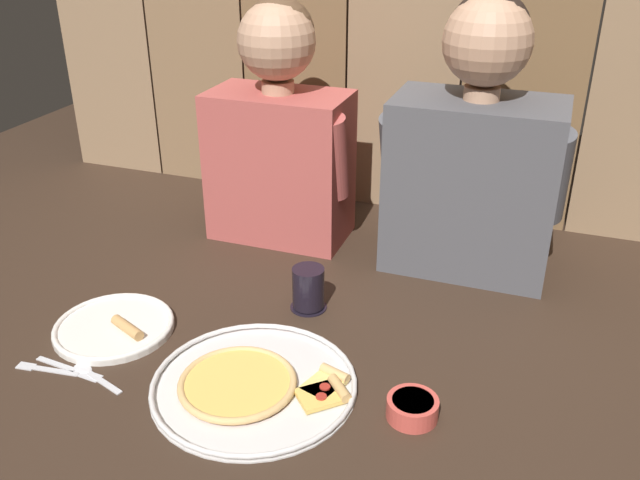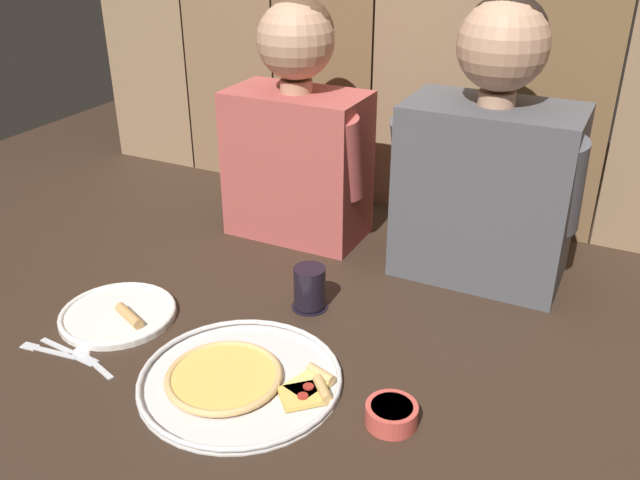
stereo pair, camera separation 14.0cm
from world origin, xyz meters
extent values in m
plane|color=#332319|center=(0.00, 0.00, 0.00)|extent=(3.20, 3.20, 0.00)
cylinder|color=silver|center=(-0.04, -0.18, 0.00)|extent=(0.38, 0.38, 0.01)
torus|color=silver|center=(-0.04, -0.18, 0.01)|extent=(0.38, 0.38, 0.01)
cylinder|color=#B23823|center=(-0.07, -0.19, 0.01)|extent=(0.21, 0.21, 0.00)
cylinder|color=#EABC56|center=(-0.07, -0.19, 0.01)|extent=(0.20, 0.20, 0.01)
torus|color=tan|center=(-0.07, -0.19, 0.01)|extent=(0.22, 0.22, 0.01)
cube|color=#EABC56|center=(0.08, -0.17, 0.01)|extent=(0.10, 0.10, 0.01)
cylinder|color=tan|center=(0.11, -0.14, 0.02)|extent=(0.06, 0.06, 0.02)
cylinder|color=#A3281E|center=(0.09, -0.18, 0.02)|extent=(0.02, 0.02, 0.00)
cube|color=#F4D170|center=(0.08, -0.14, 0.01)|extent=(0.08, 0.09, 0.01)
cylinder|color=tan|center=(0.09, -0.11, 0.02)|extent=(0.06, 0.04, 0.02)
cylinder|color=#A3281E|center=(0.09, -0.15, 0.02)|extent=(0.02, 0.02, 0.00)
cylinder|color=white|center=(-0.40, -0.11, 0.01)|extent=(0.25, 0.25, 0.01)
torus|color=white|center=(-0.40, -0.11, 0.01)|extent=(0.25, 0.25, 0.01)
cylinder|color=tan|center=(-0.35, -0.12, 0.02)|extent=(0.09, 0.06, 0.02)
cylinder|color=black|center=(-0.04, 0.11, 0.00)|extent=(0.08, 0.08, 0.01)
cylinder|color=black|center=(-0.04, 0.11, 0.05)|extent=(0.07, 0.07, 0.09)
cylinder|color=#CC4C42|center=(0.25, -0.16, 0.02)|extent=(0.09, 0.09, 0.04)
cylinder|color=#B23823|center=(0.25, -0.16, 0.03)|extent=(0.07, 0.07, 0.02)
cube|color=silver|center=(-0.42, -0.26, 0.00)|extent=(0.10, 0.02, 0.01)
cube|color=silver|center=(-0.48, -0.27, 0.00)|extent=(0.04, 0.02, 0.01)
cube|color=silver|center=(-0.43, -0.25, 0.00)|extent=(0.10, 0.02, 0.01)
cube|color=silver|center=(-0.36, -0.25, 0.00)|extent=(0.06, 0.03, 0.00)
cube|color=silver|center=(-0.31, -0.26, 0.00)|extent=(0.09, 0.04, 0.01)
ellipsoid|color=silver|center=(-0.38, -0.24, 0.00)|extent=(0.05, 0.04, 0.01)
cube|color=#AD4C47|center=(-0.24, 0.44, 0.19)|extent=(0.35, 0.20, 0.38)
cylinder|color=tan|center=(-0.24, 0.44, 0.40)|extent=(0.08, 0.08, 0.03)
sphere|color=tan|center=(-0.24, 0.44, 0.51)|extent=(0.19, 0.19, 0.19)
sphere|color=brown|center=(-0.24, 0.45, 0.52)|extent=(0.17, 0.17, 0.17)
cylinder|color=#AD4C47|center=(-0.40, 0.40, 0.25)|extent=(0.08, 0.11, 0.22)
cylinder|color=#AD4C47|center=(-0.09, 0.40, 0.25)|extent=(0.08, 0.12, 0.22)
cube|color=#4C4C51|center=(0.24, 0.44, 0.21)|extent=(0.39, 0.23, 0.41)
cylinder|color=tan|center=(0.24, 0.44, 0.43)|extent=(0.08, 0.08, 0.03)
sphere|color=tan|center=(0.24, 0.44, 0.54)|extent=(0.19, 0.19, 0.19)
sphere|color=black|center=(0.24, 0.45, 0.55)|extent=(0.18, 0.18, 0.18)
cylinder|color=#4C4C51|center=(0.07, 0.40, 0.27)|extent=(0.08, 0.15, 0.24)
cylinder|color=#4C4C51|center=(0.42, 0.40, 0.27)|extent=(0.08, 0.14, 0.24)
camera|label=1|loc=(0.41, -1.08, 0.82)|focal=38.26mm
camera|label=2|loc=(0.54, -1.02, 0.82)|focal=38.26mm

